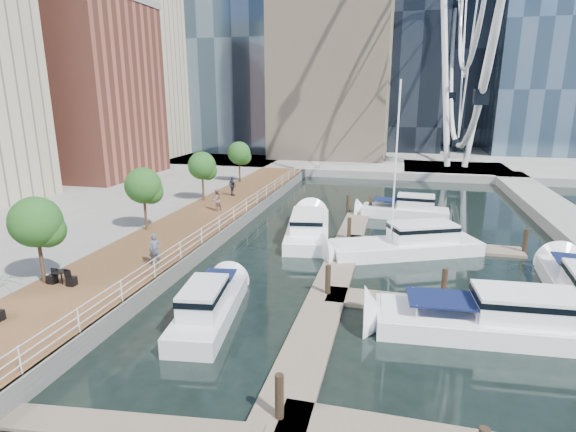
# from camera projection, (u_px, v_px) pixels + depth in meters

# --- Properties ---
(ground) EXTENTS (520.00, 520.00, 0.00)m
(ground) POSITION_uv_depth(u_px,v_px,m) (218.00, 374.00, 17.42)
(ground) COLOR black
(ground) RESTS_ON ground
(boardwalk) EXTENTS (6.00, 60.00, 1.00)m
(boardwalk) POSITION_uv_depth(u_px,v_px,m) (183.00, 235.00, 33.47)
(boardwalk) COLOR brown
(boardwalk) RESTS_ON ground
(seawall) EXTENTS (0.25, 60.00, 1.00)m
(seawall) POSITION_uv_depth(u_px,v_px,m) (221.00, 238.00, 32.77)
(seawall) COLOR #595954
(seawall) RESTS_ON ground
(land_far) EXTENTS (200.00, 114.00, 1.00)m
(land_far) POSITION_uv_depth(u_px,v_px,m) (375.00, 138.00, 112.97)
(land_far) COLOR gray
(land_far) RESTS_ON ground
(pier) EXTENTS (14.00, 12.00, 1.00)m
(pier) POSITION_uv_depth(u_px,v_px,m) (455.00, 170.00, 62.80)
(pier) COLOR gray
(pier) RESTS_ON ground
(railing) EXTENTS (0.10, 60.00, 1.05)m
(railing) POSITION_uv_depth(u_px,v_px,m) (219.00, 224.00, 32.53)
(railing) COLOR white
(railing) RESTS_ON boardwalk
(floating_docks) EXTENTS (16.00, 34.00, 2.60)m
(floating_docks) POSITION_uv_depth(u_px,v_px,m) (422.00, 283.00, 24.80)
(floating_docks) COLOR #6D6051
(floating_docks) RESTS_ON ground
(midrise_condos) EXTENTS (19.00, 67.00, 28.00)m
(midrise_condos) POSITION_uv_depth(u_px,v_px,m) (13.00, 68.00, 46.99)
(midrise_condos) COLOR #BCAD8E
(midrise_condos) RESTS_ON ground
(street_trees) EXTENTS (2.60, 42.60, 4.60)m
(street_trees) POSITION_uv_depth(u_px,v_px,m) (143.00, 186.00, 32.12)
(street_trees) COLOR #3F2B1C
(street_trees) RESTS_ON ground
(yacht_foreground) EXTENTS (11.71, 3.93, 2.15)m
(yacht_foreground) POSITION_uv_depth(u_px,v_px,m) (493.00, 334.00, 20.39)
(yacht_foreground) COLOR white
(yacht_foreground) RESTS_ON ground
(pedestrian_near) EXTENTS (0.81, 0.68, 1.88)m
(pedestrian_near) POSITION_uv_depth(u_px,v_px,m) (155.00, 250.00, 25.75)
(pedestrian_near) COLOR #474D5E
(pedestrian_near) RESTS_ON boardwalk
(pedestrian_mid) EXTENTS (1.12, 1.16, 1.89)m
(pedestrian_mid) POSITION_uv_depth(u_px,v_px,m) (216.00, 200.00, 38.18)
(pedestrian_mid) COLOR #82655A
(pedestrian_mid) RESTS_ON boardwalk
(pedestrian_far) EXTENTS (1.21, 1.01, 1.94)m
(pedestrian_far) POSITION_uv_depth(u_px,v_px,m) (233.00, 186.00, 44.13)
(pedestrian_far) COLOR #33373F
(pedestrian_far) RESTS_ON boardwalk
(moored_yachts) EXTENTS (21.72, 36.29, 11.50)m
(moored_yachts) POSITION_uv_depth(u_px,v_px,m) (403.00, 266.00, 28.54)
(moored_yachts) COLOR white
(moored_yachts) RESTS_ON ground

